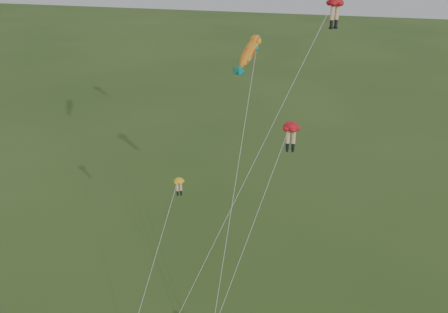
# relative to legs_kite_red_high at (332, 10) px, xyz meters

# --- Properties ---
(legs_kite_red_high) EXTENTS (9.98, 13.11, 21.51)m
(legs_kite_red_high) POSITION_rel_legs_kite_red_high_xyz_m (0.00, 0.00, 0.00)
(legs_kite_red_high) COLOR red
(legs_kite_red_high) RESTS_ON ground
(legs_kite_red_mid) EXTENTS (4.69, 11.76, 13.25)m
(legs_kite_red_mid) POSITION_rel_legs_kite_red_high_xyz_m (-2.11, -4.65, -8.06)
(legs_kite_red_mid) COLOR red
(legs_kite_red_mid) RESTS_ON ground
(legs_kite_yellow) EXTENTS (2.13, 8.08, 9.59)m
(legs_kite_yellow) POSITION_rel_legs_kite_red_high_xyz_m (-9.66, -8.62, -11.90)
(legs_kite_yellow) COLOR yellow
(legs_kite_yellow) RESTS_ON ground
(fish_kite) EXTENTS (1.94, 12.08, 19.51)m
(fish_kite) POSITION_rel_legs_kite_red_high_xyz_m (-5.25, -4.52, -2.48)
(fish_kite) COLOR gold
(fish_kite) RESTS_ON ground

